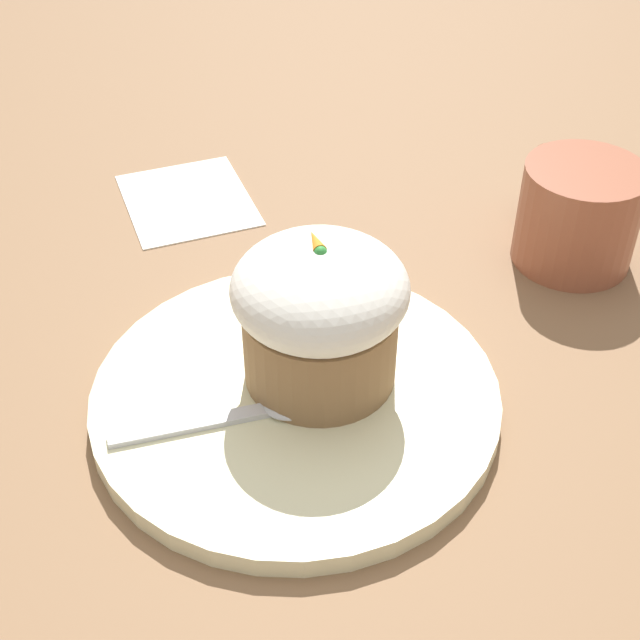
{
  "coord_description": "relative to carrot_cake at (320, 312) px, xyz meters",
  "views": [
    {
      "loc": [
        -0.39,
        0.08,
        0.4
      ],
      "look_at": [
        0.01,
        -0.02,
        0.06
      ],
      "focal_mm": 50.0,
      "sensor_mm": 36.0,
      "label": 1
    }
  ],
  "objects": [
    {
      "name": "carrot_cake",
      "position": [
        0.0,
        0.0,
        0.0
      ],
      "size": [
        0.11,
        0.11,
        0.1
      ],
      "color": "olive",
      "rests_on": "dessert_plate"
    },
    {
      "name": "coffee_cup",
      "position": [
        0.1,
        -0.22,
        -0.03
      ],
      "size": [
        0.12,
        0.09,
        0.08
      ],
      "color": "#9E563D",
      "rests_on": "ground_plane"
    },
    {
      "name": "dessert_plate",
      "position": [
        -0.01,
        0.02,
        -0.06
      ],
      "size": [
        0.26,
        0.26,
        0.01
      ],
      "color": "beige",
      "rests_on": "ground_plane"
    },
    {
      "name": "paper_napkin",
      "position": [
        0.25,
        0.05,
        -0.06
      ],
      "size": [
        0.13,
        0.11,
        0.0
      ],
      "color": "white",
      "rests_on": "ground_plane"
    },
    {
      "name": "spoon",
      "position": [
        -0.03,
        0.04,
        -0.05
      ],
      "size": [
        0.03,
        0.13,
        0.01
      ],
      "color": "silver",
      "rests_on": "dessert_plate"
    },
    {
      "name": "ground_plane",
      "position": [
        -0.01,
        0.02,
        -0.06
      ],
      "size": [
        4.0,
        4.0,
        0.0
      ],
      "primitive_type": "plane",
      "color": "#846042"
    }
  ]
}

